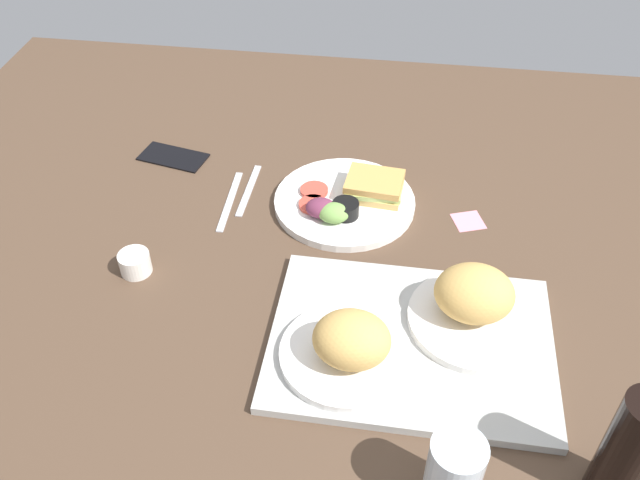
% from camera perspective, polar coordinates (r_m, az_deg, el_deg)
% --- Properties ---
extents(ground_plane, '(1.90, 1.50, 0.03)m').
position_cam_1_polar(ground_plane, '(1.28, 1.07, -1.02)').
color(ground_plane, '#4C3828').
extents(serving_tray, '(0.45, 0.33, 0.02)m').
position_cam_1_polar(serving_tray, '(1.11, 7.62, -8.50)').
color(serving_tray, '#B2B2AD').
rests_on(serving_tray, ground_plane).
extents(bread_plate_near, '(0.22, 0.22, 0.10)m').
position_cam_1_polar(bread_plate_near, '(1.12, 12.81, -5.13)').
color(bread_plate_near, white).
rests_on(bread_plate_near, serving_tray).
extents(bread_plate_far, '(0.21, 0.21, 0.10)m').
position_cam_1_polar(bread_plate_far, '(1.04, 2.48, -8.79)').
color(bread_plate_far, white).
rests_on(bread_plate_far, serving_tray).
extents(plate_with_salad, '(0.28, 0.28, 0.05)m').
position_cam_1_polar(plate_with_salad, '(1.35, 2.33, 3.36)').
color(plate_with_salad, white).
rests_on(plate_with_salad, ground_plane).
extents(drinking_glass, '(0.07, 0.07, 0.13)m').
position_cam_1_polar(drinking_glass, '(0.93, 11.10, -18.69)').
color(drinking_glass, silver).
rests_on(drinking_glass, ground_plane).
extents(soda_bottle, '(0.06, 0.06, 0.20)m').
position_cam_1_polar(soda_bottle, '(0.97, 24.40, -15.79)').
color(soda_bottle, black).
rests_on(soda_bottle, ground_plane).
extents(espresso_cup, '(0.06, 0.06, 0.04)m').
position_cam_1_polar(espresso_cup, '(1.25, -15.24, -1.87)').
color(espresso_cup, silver).
rests_on(espresso_cup, ground_plane).
extents(fork, '(0.02, 0.17, 0.01)m').
position_cam_1_polar(fork, '(1.41, -5.99, 4.21)').
color(fork, '#B7B7BC').
rests_on(fork, ground_plane).
extents(knife, '(0.02, 0.19, 0.01)m').
position_cam_1_polar(knife, '(1.38, -7.56, 3.30)').
color(knife, '#B7B7BC').
rests_on(knife, ground_plane).
extents(cell_phone, '(0.16, 0.10, 0.01)m').
position_cam_1_polar(cell_phone, '(1.53, -12.20, 6.87)').
color(cell_phone, black).
rests_on(cell_phone, ground_plane).
extents(sticky_note, '(0.07, 0.07, 0.00)m').
position_cam_1_polar(sticky_note, '(1.36, 12.31, 1.56)').
color(sticky_note, pink).
rests_on(sticky_note, ground_plane).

